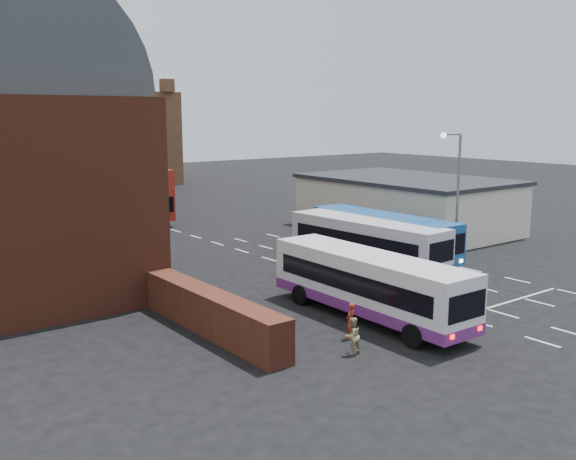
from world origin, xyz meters
TOP-DOWN VIEW (x-y plane):
  - ground at (0.00, 0.00)m, footprint 180.00×180.00m
  - forecourt_wall at (-10.20, 2.00)m, footprint 1.20×10.00m
  - cream_building at (15.00, 14.00)m, footprint 10.40×16.40m
  - brick_terrace at (-6.00, 46.00)m, footprint 22.00×10.00m
  - castle_keep at (6.00, 66.00)m, footprint 22.00×22.00m
  - bus_white_outbound at (-3.45, -0.55)m, footprint 2.88×10.95m
  - bus_white_inbound at (3.31, 6.52)m, footprint 3.25×10.97m
  - bus_blue at (5.58, 7.35)m, footprint 2.77×10.86m
  - bus_red_double at (-0.13, 32.31)m, footprint 3.55×11.93m
  - street_lamp at (8.32, 4.07)m, footprint 1.65×0.43m
  - pedestrian_red at (-5.95, -2.06)m, footprint 0.66×0.56m
  - pedestrian_beige at (-7.12, -3.42)m, footprint 0.74×0.58m

SIDE VIEW (x-z plane):
  - ground at x=0.00m, z-range 0.00..0.00m
  - pedestrian_beige at x=-7.12m, z-range 0.00..1.49m
  - pedestrian_red at x=-5.95m, z-range 0.00..1.53m
  - forecourt_wall at x=-10.20m, z-range 0.00..1.80m
  - bus_white_inbound at x=3.31m, z-range 0.27..3.22m
  - bus_blue at x=5.58m, z-range 0.27..3.23m
  - bus_white_outbound at x=-3.45m, z-range 0.27..3.25m
  - cream_building at x=15.00m, z-range 0.03..4.28m
  - bus_red_double at x=-0.13m, z-range 0.15..4.86m
  - street_lamp at x=8.32m, z-range 0.84..8.98m
  - brick_terrace at x=-6.00m, z-range 0.00..11.00m
  - castle_keep at x=6.00m, z-range 0.00..12.00m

